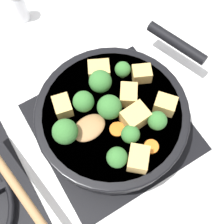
{
  "coord_description": "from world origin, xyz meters",
  "views": [
    {
      "loc": [
        -0.21,
        0.13,
        0.64
      ],
      "look_at": [
        0.0,
        0.0,
        0.08
      ],
      "focal_mm": 50.0,
      "sensor_mm": 36.0,
      "label": 1
    }
  ],
  "objects": [
    {
      "name": "broccoli_floret_north_edge",
      "position": [
        0.04,
        0.04,
        0.11
      ],
      "size": [
        0.04,
        0.04,
        0.05
      ],
      "color": "#709956",
      "rests_on": "skillet_pan"
    },
    {
      "name": "tofu_cube_front_piece",
      "position": [
        0.03,
        -0.09,
        0.1
      ],
      "size": [
        0.04,
        0.05,
        0.03
      ],
      "primitive_type": "cube",
      "rotation": [
        0.0,
        0.0,
        4.28
      ],
      "color": "tan",
      "rests_on": "skillet_pan"
    },
    {
      "name": "broccoli_floret_small_inner",
      "position": [
        -0.09,
        0.04,
        0.11
      ],
      "size": [
        0.04,
        0.04,
        0.05
      ],
      "color": "#709956",
      "rests_on": "skillet_pan"
    },
    {
      "name": "salt_shaker",
      "position": [
        0.38,
        0.04,
        0.04
      ],
      "size": [
        0.04,
        0.04,
        0.09
      ],
      "color": "white",
      "rests_on": "ground_plane"
    },
    {
      "name": "broccoli_floret_center_top",
      "position": [
        -0.07,
        -0.06,
        0.11
      ],
      "size": [
        0.04,
        0.04,
        0.04
      ],
      "color": "#709956",
      "rests_on": "skillet_pan"
    },
    {
      "name": "skillet_pan",
      "position": [
        0.0,
        -0.0,
        0.06
      ],
      "size": [
        0.31,
        0.4,
        0.06
      ],
      "color": "black",
      "rests_on": "front_burner_grate"
    },
    {
      "name": "tofu_cube_west_chunk",
      "position": [
        0.05,
        0.08,
        0.1
      ],
      "size": [
        0.05,
        0.04,
        0.03
      ],
      "primitive_type": "cube",
      "rotation": [
        0.0,
        0.0,
        2.93
      ],
      "color": "tan",
      "rests_on": "skillet_pan"
    },
    {
      "name": "tofu_cube_mid_small",
      "position": [
        0.09,
        -0.02,
        0.1
      ],
      "size": [
        0.05,
        0.05,
        0.03
      ],
      "primitive_type": "cube",
      "rotation": [
        0.0,
        0.0,
        4.26
      ],
      "color": "tan",
      "rests_on": "skillet_pan"
    },
    {
      "name": "front_burner_grate",
      "position": [
        0.0,
        0.0,
        0.01
      ],
      "size": [
        0.31,
        0.31,
        0.03
      ],
      "color": "black",
      "rests_on": "ground_plane"
    },
    {
      "name": "tofu_cube_near_handle",
      "position": [
        0.01,
        -0.04,
        0.1
      ],
      "size": [
        0.05,
        0.05,
        0.03
      ],
      "primitive_type": "cube",
      "rotation": [
        0.0,
        0.0,
        5.68
      ],
      "color": "tan",
      "rests_on": "skillet_pan"
    },
    {
      "name": "broccoli_floret_east_rim",
      "position": [
        0.06,
        -0.06,
        0.11
      ],
      "size": [
        0.03,
        0.03,
        0.04
      ],
      "color": "#709956",
      "rests_on": "skillet_pan"
    },
    {
      "name": "broccoli_floret_south_cluster",
      "position": [
        0.0,
        0.01,
        0.11
      ],
      "size": [
        0.05,
        0.05,
        0.05
      ],
      "color": "#709956",
      "rests_on": "skillet_pan"
    },
    {
      "name": "tofu_cube_east_chunk",
      "position": [
        -0.05,
        -0.09,
        0.1
      ],
      "size": [
        0.05,
        0.05,
        0.03
      ],
      "primitive_type": "cube",
      "rotation": [
        0.0,
        0.0,
        0.68
      ],
      "color": "tan",
      "rests_on": "skillet_pan"
    },
    {
      "name": "carrot_slice_near_center",
      "position": [
        -0.04,
        0.01,
        0.09
      ],
      "size": [
        0.03,
        0.03,
        0.01
      ],
      "primitive_type": "cylinder",
      "color": "orange",
      "rests_on": "skillet_pan"
    },
    {
      "name": "tofu_cube_center_large",
      "position": [
        -0.04,
        -0.03,
        0.1
      ],
      "size": [
        0.04,
        0.05,
        0.04
      ],
      "primitive_type": "cube",
      "rotation": [
        0.0,
        0.0,
        1.65
      ],
      "color": "tan",
      "rests_on": "skillet_pan"
    },
    {
      "name": "broccoli_floret_west_rim",
      "position": [
        -0.0,
        0.1,
        0.11
      ],
      "size": [
        0.05,
        0.05,
        0.05
      ],
      "color": "#709956",
      "rests_on": "skillet_pan"
    },
    {
      "name": "wooden_spoon",
      "position": [
        -0.02,
        0.15,
        0.09
      ],
      "size": [
        0.26,
        0.23,
        0.02
      ],
      "color": "#A87A4C",
      "rests_on": "skillet_pan"
    },
    {
      "name": "broccoli_floret_near_spoon",
      "position": [
        -0.06,
        -0.0,
        0.11
      ],
      "size": [
        0.03,
        0.03,
        0.04
      ],
      "color": "#709956",
      "rests_on": "skillet_pan"
    },
    {
      "name": "carrot_slice_orange_thin",
      "position": [
        -0.1,
        -0.03,
        0.09
      ],
      "size": [
        0.03,
        0.03,
        0.01
      ],
      "primitive_type": "cylinder",
      "color": "orange",
      "rests_on": "skillet_pan"
    },
    {
      "name": "broccoli_floret_mid_floret",
      "position": [
        0.06,
        -0.01,
        0.11
      ],
      "size": [
        0.05,
        0.05,
        0.05
      ],
      "color": "#709956",
      "rests_on": "skillet_pan"
    },
    {
      "name": "ground_plane",
      "position": [
        0.0,
        0.0,
        0.0
      ],
      "size": [
        2.4,
        2.4,
        0.0
      ],
      "primitive_type": "plane",
      "color": "white"
    },
    {
      "name": "tofu_cube_back_piece",
      "position": [
        -0.11,
        0.01,
        0.1
      ],
      "size": [
        0.06,
        0.06,
        0.04
      ],
      "primitive_type": "cube",
      "rotation": [
        0.0,
        0.0,
        5.55
      ],
      "color": "tan",
      "rests_on": "skillet_pan"
    }
  ]
}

